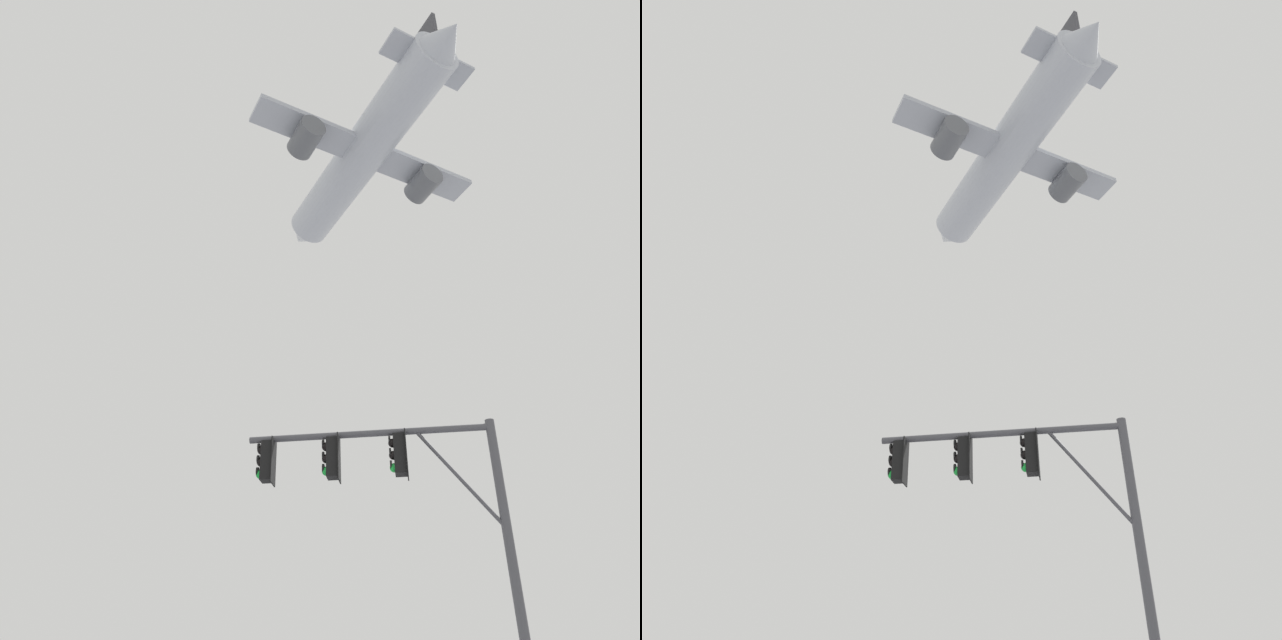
{
  "view_description": "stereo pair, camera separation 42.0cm",
  "coord_description": "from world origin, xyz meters",
  "views": [
    {
      "loc": [
        0.78,
        -5.78,
        1.49
      ],
      "look_at": [
        1.12,
        17.09,
        15.95
      ],
      "focal_mm": 33.24,
      "sensor_mm": 36.0,
      "label": 1
    },
    {
      "loc": [
        1.2,
        -5.78,
        1.49
      ],
      "look_at": [
        1.12,
        17.09,
        15.95
      ],
      "focal_mm": 33.24,
      "sensor_mm": 36.0,
      "label": 2
    }
  ],
  "objects": [
    {
      "name": "signal_pole_near",
      "position": [
        2.63,
        6.73,
        5.07
      ],
      "size": [
        5.45,
        1.15,
        6.6
      ],
      "color": "#4C4C51",
      "rests_on": "ground"
    },
    {
      "name": "airplane",
      "position": [
        5.43,
        33.18,
        44.84
      ],
      "size": [
        21.4,
        27.72,
        7.95
      ],
      "color": "#B7BCC6"
    }
  ]
}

